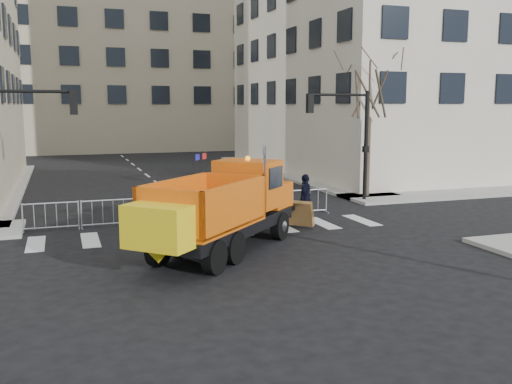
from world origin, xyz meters
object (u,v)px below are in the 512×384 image
object	(u,v)px
cop_b	(249,198)
cop_a	(257,205)
plow_truck	(221,207)
cop_c	(305,198)
newspaper_box	(287,202)

from	to	relation	value
cop_b	cop_a	bearing A→B (deg)	81.53
cop_a	cop_b	bearing A→B (deg)	-107.86
plow_truck	cop_b	bearing A→B (deg)	16.39
cop_c	plow_truck	bearing A→B (deg)	-10.83
cop_a	cop_b	world-z (taller)	cop_a
cop_a	newspaper_box	distance (m)	2.67
plow_truck	newspaper_box	distance (m)	6.26
plow_truck	cop_a	size ratio (longest dim) A/B	4.08
plow_truck	cop_b	distance (m)	5.28
cop_c	newspaper_box	size ratio (longest dim) A/B	1.78
cop_b	cop_c	distance (m)	2.30
cop_b	newspaper_box	xyz separation A→B (m)	(1.66, -0.01, -0.26)
cop_a	cop_c	world-z (taller)	cop_c
cop_b	cop_c	world-z (taller)	cop_c
cop_a	cop_b	distance (m)	1.85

